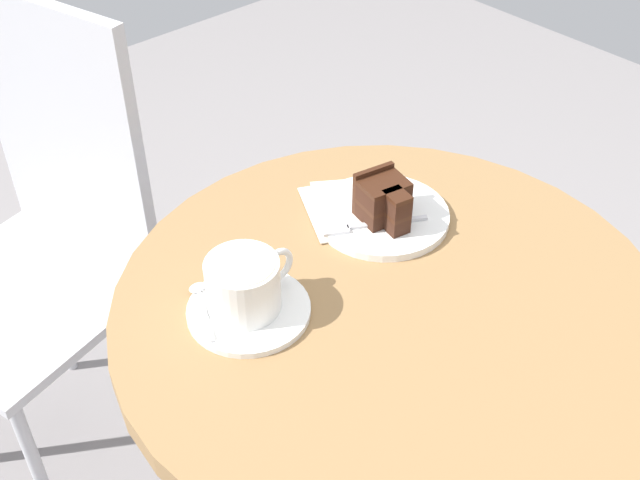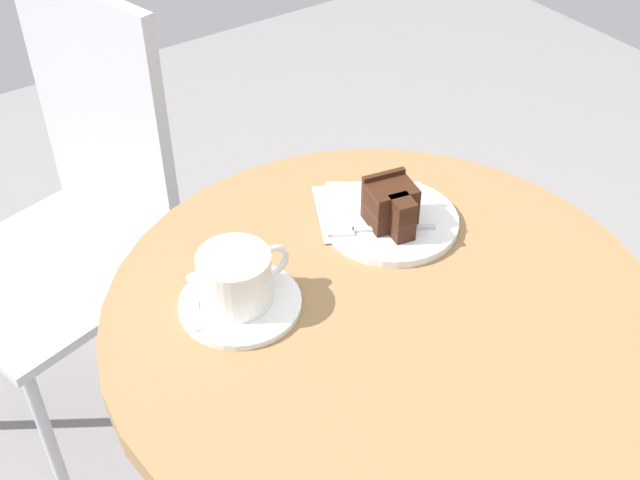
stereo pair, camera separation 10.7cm
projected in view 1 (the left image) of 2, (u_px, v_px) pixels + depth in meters
The scene contains 9 objects.
cafe_table at pixel (387, 361), 1.12m from camera, with size 0.73×0.73×0.72m.
saucer at pixel (249, 310), 1.02m from camera, with size 0.16×0.16×0.01m.
coffee_cup at pixel (244, 284), 1.00m from camera, with size 0.13×0.09×0.07m.
teaspoon at pixel (202, 303), 1.02m from camera, with size 0.06×0.10×0.00m.
cake_plate at pixel (382, 215), 1.17m from camera, with size 0.20×0.20×0.01m.
cake_slice at pixel (384, 200), 1.14m from camera, with size 0.08×0.09×0.07m.
fork at pixel (362, 226), 1.14m from camera, with size 0.14×0.09×0.00m.
napkin at pixel (360, 208), 1.19m from camera, with size 0.21×0.21×0.00m.
cafe_chair at pixel (47, 226), 1.43m from camera, with size 0.46×0.46×0.94m.
Camera 1 is at (-0.57, -0.50, 1.44)m, focal length 45.00 mm.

